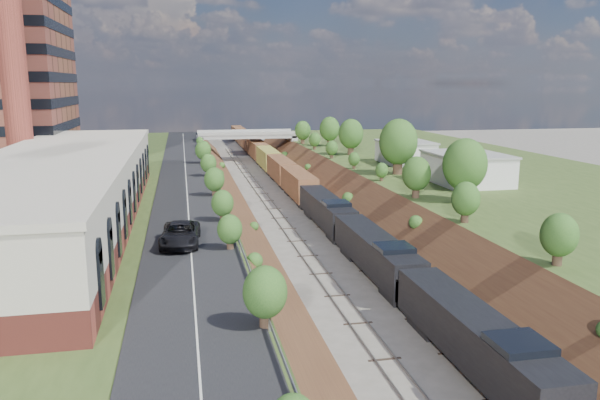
{
  "coord_description": "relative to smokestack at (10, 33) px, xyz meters",
  "views": [
    {
      "loc": [
        -15.9,
        -23.64,
        18.92
      ],
      "look_at": [
        -3.06,
        39.77,
        6.0
      ],
      "focal_mm": 35.0,
      "sensor_mm": 36.0,
      "label": 1
    }
  ],
  "objects": [
    {
      "name": "smokestack",
      "position": [
        0.0,
        0.0,
        0.0
      ],
      "size": [
        3.2,
        3.2,
        40.0
      ],
      "primitive_type": "cylinder",
      "color": "brown",
      "rests_on": "platform_left"
    },
    {
      "name": "embankment_right",
      "position": [
        47.0,
        4.0,
        -25.0
      ],
      "size": [
        10.0,
        180.0,
        10.0
      ],
      "primitive_type": "cube",
      "rotation": [
        0.0,
        0.79,
        0.0
      ],
      "color": "brown",
      "rests_on": "ground"
    },
    {
      "name": "embankment_left",
      "position": [
        25.0,
        4.0,
        -25.0
      ],
      "size": [
        10.0,
        180.0,
        10.0
      ],
      "primitive_type": "cube",
      "rotation": [
        0.0,
        0.79,
        0.0
      ],
      "color": "brown",
      "rests_on": "ground"
    },
    {
      "name": "commercial_building",
      "position": [
        8.0,
        -18.0,
        -16.49
      ],
      "size": [
        14.3,
        62.3,
        7.0
      ],
      "color": "brown",
      "rests_on": "platform_left"
    },
    {
      "name": "overpass",
      "position": [
        36.0,
        66.0,
        -20.08
      ],
      "size": [
        24.5,
        8.3,
        7.4
      ],
      "color": "gray",
      "rests_on": "ground"
    },
    {
      "name": "platform_right",
      "position": [
        69.0,
        4.0,
        -22.5
      ],
      "size": [
        44.0,
        180.0,
        5.0
      ],
      "primitive_type": "cube",
      "color": "#394E20",
      "rests_on": "ground"
    },
    {
      "name": "platform_left",
      "position": [
        3.0,
        4.0,
        -22.5
      ],
      "size": [
        44.0,
        180.0,
        5.0
      ],
      "primitive_type": "cube",
      "color": "#394E20",
      "rests_on": "ground"
    },
    {
      "name": "guardrail",
      "position": [
        24.6,
        3.8,
        -19.45
      ],
      "size": [
        0.1,
        171.0,
        0.7
      ],
      "color": "#99999E",
      "rests_on": "platform_left"
    },
    {
      "name": "road",
      "position": [
        20.5,
        4.0,
        -19.95
      ],
      "size": [
        8.0,
        180.0,
        0.1
      ],
      "primitive_type": "cube",
      "color": "black",
      "rests_on": "platform_left"
    },
    {
      "name": "tree_right_large",
      "position": [
        53.0,
        -16.0,
        -15.62
      ],
      "size": [
        5.25,
        5.25,
        7.61
      ],
      "color": "#473323",
      "rests_on": "platform_right"
    },
    {
      "name": "tree_left_crest",
      "position": [
        24.2,
        -36.0,
        -17.96
      ],
      "size": [
        2.45,
        2.45,
        3.55
      ],
      "color": "#473323",
      "rests_on": "platform_left"
    },
    {
      "name": "suv",
      "position": [
        19.66,
        -29.33,
        -18.93
      ],
      "size": [
        3.72,
        7.22,
        1.95
      ],
      "primitive_type": "imported",
      "rotation": [
        0.0,
        0.0,
        -0.07
      ],
      "color": "black",
      "rests_on": "road"
    },
    {
      "name": "white_building_far",
      "position": [
        59.0,
        18.0,
        -18.2
      ],
      "size": [
        8.0,
        10.0,
        3.6
      ],
      "primitive_type": "cube",
      "color": "silver",
      "rests_on": "platform_right"
    },
    {
      "name": "rail_left_track",
      "position": [
        33.4,
        4.0,
        -24.91
      ],
      "size": [
        1.58,
        180.0,
        0.18
      ],
      "primitive_type": "cube",
      "color": "gray",
      "rests_on": "ground"
    },
    {
      "name": "freight_train",
      "position": [
        38.6,
        37.19,
        -22.27
      ],
      "size": [
        3.22,
        180.75,
        4.77
      ],
      "color": "black",
      "rests_on": "ground"
    },
    {
      "name": "white_building_near",
      "position": [
        59.5,
        -4.0,
        -18.0
      ],
      "size": [
        9.0,
        12.0,
        4.0
      ],
      "primitive_type": "cube",
      "color": "silver",
      "rests_on": "platform_right"
    },
    {
      "name": "rail_right_track",
      "position": [
        38.6,
        4.0,
        -24.91
      ],
      "size": [
        1.58,
        180.0,
        0.18
      ],
      "primitive_type": "cube",
      "color": "gray",
      "rests_on": "ground"
    }
  ]
}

